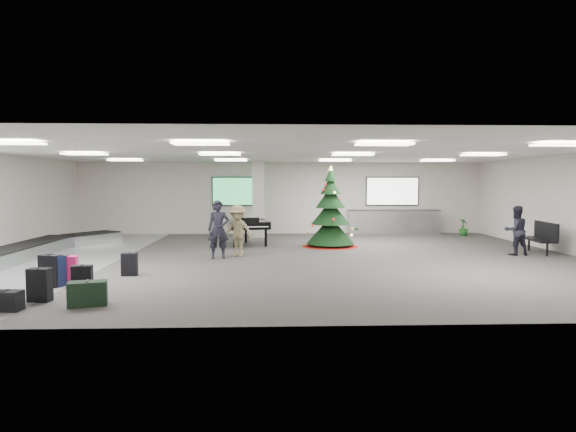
{
  "coord_description": "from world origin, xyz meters",
  "views": [
    {
      "loc": [
        -0.5,
        -14.54,
        2.3
      ],
      "look_at": [
        0.07,
        1.0,
        1.21
      ],
      "focal_mm": 30.0,
      "sensor_mm": 36.0,
      "label": 1
    }
  ],
  "objects_px": {
    "bench": "(541,236)",
    "traveler_a": "(218,229)",
    "potted_plant_right": "(463,227)",
    "christmas_tree": "(330,219)",
    "traveler_b": "(238,231)",
    "potted_plant_left": "(357,226)",
    "traveler_bench": "(516,231)",
    "baggage_carousel": "(24,253)",
    "grand_piano": "(248,225)",
    "service_counter": "(394,222)",
    "pink_suitcase": "(68,270)"
  },
  "relations": [
    {
      "from": "bench",
      "to": "traveler_a",
      "type": "height_order",
      "value": "traveler_a"
    },
    {
      "from": "potted_plant_right",
      "to": "bench",
      "type": "bearing_deg",
      "value": -85.03
    },
    {
      "from": "christmas_tree",
      "to": "traveler_b",
      "type": "bearing_deg",
      "value": -145.26
    },
    {
      "from": "christmas_tree",
      "to": "potted_plant_left",
      "type": "relative_size",
      "value": 3.99
    },
    {
      "from": "potted_plant_left",
      "to": "traveler_a",
      "type": "bearing_deg",
      "value": -129.46
    },
    {
      "from": "christmas_tree",
      "to": "bench",
      "type": "height_order",
      "value": "christmas_tree"
    },
    {
      "from": "traveler_bench",
      "to": "potted_plant_right",
      "type": "bearing_deg",
      "value": -101.3
    },
    {
      "from": "baggage_carousel",
      "to": "potted_plant_right",
      "type": "bearing_deg",
      "value": 20.65
    },
    {
      "from": "traveler_b",
      "to": "potted_plant_right",
      "type": "distance_m",
      "value": 10.84
    },
    {
      "from": "potted_plant_left",
      "to": "potted_plant_right",
      "type": "bearing_deg",
      "value": -8.49
    },
    {
      "from": "christmas_tree",
      "to": "bench",
      "type": "bearing_deg",
      "value": -16.22
    },
    {
      "from": "grand_piano",
      "to": "traveler_bench",
      "type": "distance_m",
      "value": 9.02
    },
    {
      "from": "traveler_b",
      "to": "christmas_tree",
      "type": "bearing_deg",
      "value": 57.55
    },
    {
      "from": "service_counter",
      "to": "traveler_bench",
      "type": "relative_size",
      "value": 2.59
    },
    {
      "from": "traveler_a",
      "to": "traveler_b",
      "type": "bearing_deg",
      "value": 29.68
    },
    {
      "from": "service_counter",
      "to": "potted_plant_right",
      "type": "height_order",
      "value": "service_counter"
    },
    {
      "from": "potted_plant_left",
      "to": "grand_piano",
      "type": "bearing_deg",
      "value": -143.66
    },
    {
      "from": "christmas_tree",
      "to": "baggage_carousel",
      "type": "bearing_deg",
      "value": -164.38
    },
    {
      "from": "grand_piano",
      "to": "pink_suitcase",
      "type": "bearing_deg",
      "value": -128.99
    },
    {
      "from": "bench",
      "to": "traveler_a",
      "type": "xyz_separation_m",
      "value": [
        -10.35,
        -0.67,
        0.31
      ]
    },
    {
      "from": "baggage_carousel",
      "to": "potted_plant_left",
      "type": "xyz_separation_m",
      "value": [
        11.15,
        6.58,
        0.15
      ]
    },
    {
      "from": "service_counter",
      "to": "traveler_a",
      "type": "xyz_separation_m",
      "value": [
        -7.07,
        -6.68,
        0.34
      ]
    },
    {
      "from": "traveler_b",
      "to": "traveler_bench",
      "type": "distance_m",
      "value": 8.77
    },
    {
      "from": "service_counter",
      "to": "potted_plant_left",
      "type": "bearing_deg",
      "value": -174.93
    },
    {
      "from": "service_counter",
      "to": "christmas_tree",
      "type": "xyz_separation_m",
      "value": [
        -3.35,
        -4.08,
        0.45
      ]
    },
    {
      "from": "baggage_carousel",
      "to": "bench",
      "type": "distance_m",
      "value": 16.15
    },
    {
      "from": "christmas_tree",
      "to": "service_counter",
      "type": "bearing_deg",
      "value": 50.64
    },
    {
      "from": "service_counter",
      "to": "grand_piano",
      "type": "distance_m",
      "value": 7.25
    },
    {
      "from": "baggage_carousel",
      "to": "traveler_b",
      "type": "height_order",
      "value": "traveler_b"
    },
    {
      "from": "traveler_b",
      "to": "traveler_bench",
      "type": "relative_size",
      "value": 1.02
    },
    {
      "from": "pink_suitcase",
      "to": "traveler_bench",
      "type": "relative_size",
      "value": 0.42
    },
    {
      "from": "traveler_b",
      "to": "potted_plant_left",
      "type": "distance_m",
      "value": 7.82
    },
    {
      "from": "baggage_carousel",
      "to": "service_counter",
      "type": "bearing_deg",
      "value": 27.67
    },
    {
      "from": "traveler_bench",
      "to": "potted_plant_right",
      "type": "distance_m",
      "value": 5.58
    },
    {
      "from": "potted_plant_left",
      "to": "potted_plant_right",
      "type": "distance_m",
      "value": 4.58
    },
    {
      "from": "grand_piano",
      "to": "potted_plant_left",
      "type": "distance_m",
      "value": 5.76
    },
    {
      "from": "bench",
      "to": "traveler_a",
      "type": "bearing_deg",
      "value": -170.62
    },
    {
      "from": "baggage_carousel",
      "to": "traveler_b",
      "type": "relative_size",
      "value": 6.09
    },
    {
      "from": "pink_suitcase",
      "to": "traveler_a",
      "type": "bearing_deg",
      "value": 43.6
    },
    {
      "from": "baggage_carousel",
      "to": "traveler_b",
      "type": "bearing_deg",
      "value": 4.09
    },
    {
      "from": "grand_piano",
      "to": "bench",
      "type": "bearing_deg",
      "value": -24.17
    },
    {
      "from": "pink_suitcase",
      "to": "traveler_a",
      "type": "distance_m",
      "value": 4.72
    },
    {
      "from": "baggage_carousel",
      "to": "traveler_a",
      "type": "bearing_deg",
      "value": 0.52
    },
    {
      "from": "pink_suitcase",
      "to": "potted_plant_left",
      "type": "bearing_deg",
      "value": 43.85
    },
    {
      "from": "christmas_tree",
      "to": "potted_plant_right",
      "type": "height_order",
      "value": "christmas_tree"
    },
    {
      "from": "grand_piano",
      "to": "potted_plant_left",
      "type": "relative_size",
      "value": 2.81
    },
    {
      "from": "baggage_carousel",
      "to": "traveler_bench",
      "type": "distance_m",
      "value": 15.11
    },
    {
      "from": "potted_plant_left",
      "to": "baggage_carousel",
      "type": "bearing_deg",
      "value": -149.44
    },
    {
      "from": "baggage_carousel",
      "to": "bench",
      "type": "bearing_deg",
      "value": 2.58
    },
    {
      "from": "traveler_b",
      "to": "traveler_bench",
      "type": "height_order",
      "value": "traveler_b"
    }
  ]
}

